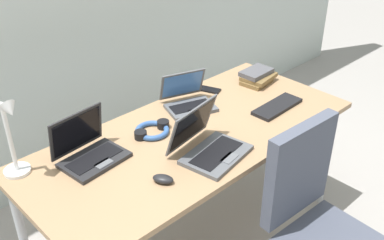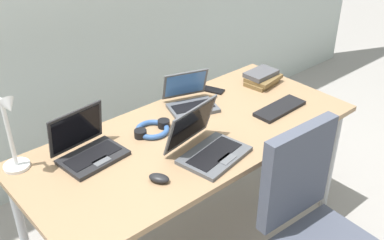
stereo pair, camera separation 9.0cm
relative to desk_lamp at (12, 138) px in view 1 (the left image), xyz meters
The scene contains 11 objects.
ground_plane 1.26m from the desk_lamp, 19.03° to the right, with size 12.00×12.00×0.00m, color gray.
desk 0.88m from the desk_lamp, 19.03° to the right, with size 1.80×0.80×0.74m.
desk_lamp is the anchor object (origin of this frame).
laptop_near_lamp 0.99m from the desk_lamp, ahead, with size 0.33×0.31×0.19m.
laptop_back_left 0.35m from the desk_lamp, 19.84° to the right, with size 0.32×0.26×0.22m.
laptop_mid_desk 0.88m from the desk_lamp, 32.16° to the right, with size 0.37×0.35×0.23m.
external_keyboard 1.41m from the desk_lamp, 17.30° to the right, with size 0.33×0.12×0.02m, color black.
computer_mouse 0.67m from the desk_lamp, 48.05° to the right, with size 0.06×0.10×0.03m, color black.
cell_phone 1.23m from the desk_lamp, ahead, with size 0.06×0.14×0.01m, color black.
headphones 0.69m from the desk_lamp, 11.26° to the right, with size 0.21×0.18×0.04m.
book_stack 1.52m from the desk_lamp, ahead, with size 0.24×0.19×0.08m.
Camera 1 is at (-1.38, -1.44, 2.00)m, focal length 42.80 mm.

